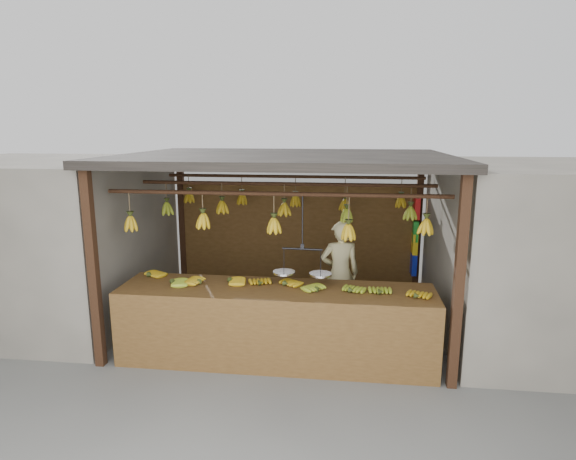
# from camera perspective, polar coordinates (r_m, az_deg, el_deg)

# --- Properties ---
(ground) EXTENTS (80.00, 80.00, 0.00)m
(ground) POSITION_cam_1_polar(r_m,az_deg,el_deg) (7.02, -0.30, -10.94)
(ground) COLOR #5B5B57
(stall) EXTENTS (4.30, 3.30, 2.40)m
(stall) POSITION_cam_1_polar(r_m,az_deg,el_deg) (6.84, 0.03, 5.56)
(stall) COLOR black
(stall) RESTS_ON ground
(neighbor_left) EXTENTS (3.00, 3.00, 2.30)m
(neighbor_left) POSITION_cam_1_polar(r_m,az_deg,el_deg) (7.95, -26.99, -0.84)
(neighbor_left) COLOR slate
(neighbor_left) RESTS_ON ground
(neighbor_right) EXTENTS (3.00, 3.00, 2.30)m
(neighbor_right) POSITION_cam_1_polar(r_m,az_deg,el_deg) (7.17, 29.59, -2.40)
(neighbor_right) COLOR slate
(neighbor_right) RESTS_ON ground
(counter) EXTENTS (3.70, 0.84, 0.96)m
(counter) POSITION_cam_1_polar(r_m,az_deg,el_deg) (5.62, -1.63, -9.09)
(counter) COLOR brown
(counter) RESTS_ON ground
(hanging_bananas) EXTENTS (3.63, 2.22, 0.38)m
(hanging_bananas) POSITION_cam_1_polar(r_m,az_deg,el_deg) (6.56, -0.38, 2.25)
(hanging_bananas) COLOR #BF9314
(hanging_bananas) RESTS_ON ground
(balance_scale) EXTENTS (0.69, 0.28, 0.95)m
(balance_scale) POSITION_cam_1_polar(r_m,az_deg,el_deg) (5.67, 1.69, -4.62)
(balance_scale) COLOR black
(balance_scale) RESTS_ON ground
(vendor) EXTENTS (0.61, 0.46, 1.50)m
(vendor) POSITION_cam_1_polar(r_m,az_deg,el_deg) (6.76, 6.17, -5.17)
(vendor) COLOR beige
(vendor) RESTS_ON ground
(bag_bundles) EXTENTS (0.08, 0.26, 1.27)m
(bag_bundles) POSITION_cam_1_polar(r_m,az_deg,el_deg) (8.03, 14.82, -0.77)
(bag_bundles) COLOR red
(bag_bundles) RESTS_ON ground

